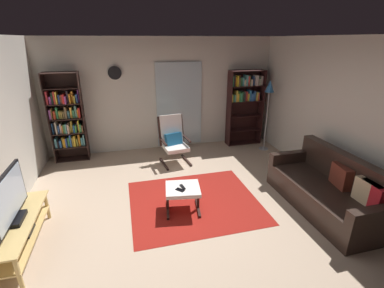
% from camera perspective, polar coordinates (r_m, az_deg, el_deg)
% --- Properties ---
extents(ground_plane, '(7.02, 7.02, 0.00)m').
position_cam_1_polar(ground_plane, '(4.37, 0.39, -14.19)').
color(ground_plane, tan).
extents(wall_back, '(5.60, 0.06, 2.60)m').
position_cam_1_polar(wall_back, '(6.52, -6.25, 10.23)').
color(wall_back, silver).
rests_on(wall_back, ground).
extents(wall_right, '(0.06, 6.00, 2.60)m').
position_cam_1_polar(wall_right, '(5.15, 31.00, 4.30)').
color(wall_right, silver).
rests_on(wall_right, ground).
extents(glass_door_panel, '(1.10, 0.01, 2.00)m').
position_cam_1_polar(glass_door_panel, '(6.58, -2.69, 8.20)').
color(glass_door_panel, silver).
extents(area_rug, '(2.09, 1.83, 0.01)m').
position_cam_1_polar(area_rug, '(4.61, 0.48, -12.03)').
color(area_rug, maroon).
rests_on(area_rug, ground).
extents(tv_stand, '(0.45, 1.40, 0.45)m').
position_cam_1_polar(tv_stand, '(4.17, -32.80, -15.07)').
color(tv_stand, tan).
rests_on(tv_stand, ground).
extents(television, '(0.20, 0.97, 0.63)m').
position_cam_1_polar(television, '(3.94, -34.10, -9.74)').
color(television, black).
rests_on(television, tv_stand).
extents(bookshelf_near_tv, '(0.69, 0.30, 1.92)m').
position_cam_1_polar(bookshelf_near_tv, '(6.40, -24.92, 4.83)').
color(bookshelf_near_tv, black).
rests_on(bookshelf_near_tv, ground).
extents(bookshelf_near_sofa, '(0.88, 0.30, 1.85)m').
position_cam_1_polar(bookshelf_near_sofa, '(6.88, 11.01, 9.10)').
color(bookshelf_near_sofa, black).
rests_on(bookshelf_near_sofa, ground).
extents(leather_sofa, '(0.85, 1.96, 0.87)m').
position_cam_1_polar(leather_sofa, '(4.81, 26.96, -8.76)').
color(leather_sofa, '#2D201A').
rests_on(leather_sofa, ground).
extents(lounge_armchair, '(0.64, 0.71, 1.02)m').
position_cam_1_polar(lounge_armchair, '(5.84, -3.97, 1.18)').
color(lounge_armchair, black).
rests_on(lounge_armchair, ground).
extents(ottoman, '(0.59, 0.55, 0.41)m').
position_cam_1_polar(ottoman, '(4.24, -1.96, -9.97)').
color(ottoman, white).
rests_on(ottoman, ground).
extents(tv_remote, '(0.07, 0.15, 0.02)m').
position_cam_1_polar(tv_remote, '(4.20, -2.00, -9.01)').
color(tv_remote, black).
rests_on(tv_remote, ottoman).
extents(cell_phone, '(0.14, 0.15, 0.01)m').
position_cam_1_polar(cell_phone, '(4.13, -2.51, -9.64)').
color(cell_phone, black).
rests_on(cell_phone, ottoman).
extents(floor_lamp_by_shelf, '(0.22, 0.22, 1.68)m').
position_cam_1_polar(floor_lamp_by_shelf, '(6.53, 15.98, 10.32)').
color(floor_lamp_by_shelf, '#A5A5AD').
rests_on(floor_lamp_by_shelf, ground).
extents(wall_clock, '(0.29, 0.03, 0.29)m').
position_cam_1_polar(wall_clock, '(6.30, -15.99, 14.24)').
color(wall_clock, silver).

